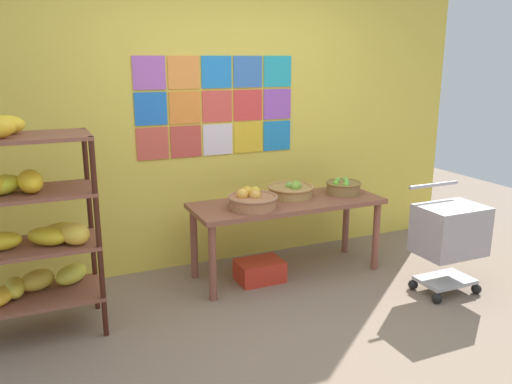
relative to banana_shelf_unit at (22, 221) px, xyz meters
name	(u,v)px	position (x,y,z in m)	size (l,w,h in m)	color
ground	(324,350)	(1.69, -0.97, -0.81)	(9.48, 9.48, 0.00)	#7D6957
back_wall_with_art	(224,108)	(1.69, 0.80, 0.59)	(4.84, 0.07, 2.79)	#E2C647
banana_shelf_unit	(22,221)	(0.00, 0.00, 0.00)	(0.92, 0.51, 1.50)	#3D1A0F
display_table	(287,210)	(2.04, 0.23, -0.23)	(1.64, 0.59, 0.65)	brown
fruit_basket_left	(252,200)	(1.68, 0.15, -0.08)	(0.40, 0.40, 0.17)	#A56D48
fruit_basket_back_right	(343,187)	(2.61, 0.25, -0.09)	(0.32, 0.32, 0.14)	olive
fruit_basket_back_left	(291,190)	(2.13, 0.35, -0.09)	(0.41, 0.41, 0.15)	#AF8549
produce_crate_under_table	(260,271)	(1.76, 0.19, -0.72)	(0.38, 0.28, 0.18)	red
shopping_cart	(449,234)	(3.03, -0.61, -0.31)	(0.50, 0.42, 0.85)	black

